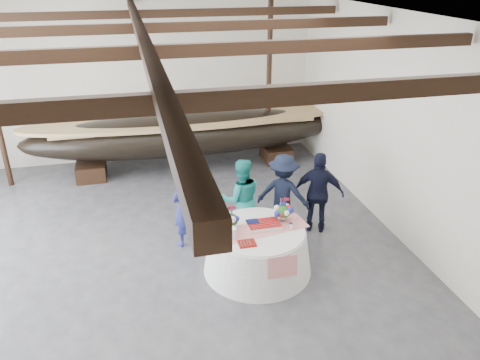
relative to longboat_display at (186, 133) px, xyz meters
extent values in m
cube|color=#3D3D42|center=(-1.17, -4.82, -1.04)|extent=(10.00, 12.00, 0.01)
cube|color=silver|center=(-1.17, 1.18, 1.21)|extent=(10.00, 0.02, 4.50)
cube|color=silver|center=(3.83, -4.82, 1.21)|extent=(0.02, 12.00, 4.50)
cube|color=white|center=(-1.17, -4.82, 3.46)|extent=(10.00, 12.00, 0.01)
cube|color=black|center=(-1.17, -8.32, 3.21)|extent=(9.80, 0.12, 0.18)
cube|color=black|center=(-1.17, -5.82, 3.21)|extent=(9.80, 0.12, 0.18)
cube|color=black|center=(-1.17, -3.32, 3.21)|extent=(9.80, 0.12, 0.18)
cube|color=black|center=(-1.17, -0.82, 3.21)|extent=(9.80, 0.12, 0.18)
cube|color=black|center=(-1.17, -4.82, 3.34)|extent=(0.15, 11.76, 0.15)
cylinder|color=black|center=(2.33, 0.00, 1.21)|extent=(0.14, 0.14, 4.50)
cube|color=black|center=(-2.62, 0.00, -0.83)|extent=(0.76, 0.98, 0.44)
cube|color=black|center=(2.62, 0.00, -0.83)|extent=(0.76, 0.98, 0.44)
ellipsoid|color=black|center=(0.00, 0.00, -0.01)|extent=(8.72, 1.74, 1.20)
cube|color=#9E7A4C|center=(0.00, 0.00, 0.32)|extent=(6.97, 1.14, 0.07)
cone|color=silver|center=(0.63, -5.10, -0.62)|extent=(2.03, 2.03, 0.84)
cylinder|color=silver|center=(0.63, -5.10, -0.19)|extent=(1.72, 1.72, 0.04)
cube|color=red|center=(0.63, -5.10, -0.17)|extent=(1.94, 0.84, 0.01)
cube|color=white|center=(0.76, -5.02, -0.14)|extent=(0.60, 0.40, 0.07)
cylinder|color=white|center=(0.10, -5.25, -0.07)|extent=(0.18, 0.18, 0.20)
cylinder|color=white|center=(0.09, -4.78, -0.08)|extent=(0.18, 0.18, 0.20)
cube|color=#680B09|center=(0.31, -5.52, -0.16)|extent=(0.30, 0.24, 0.03)
cone|color=silver|center=(1.22, -5.22, -0.11)|extent=(0.09, 0.09, 0.12)
imported|color=navy|center=(-0.57, -3.87, -0.19)|extent=(0.74, 0.70, 1.70)
imported|color=teal|center=(0.61, -3.85, -0.16)|extent=(0.90, 0.72, 1.76)
imported|color=black|center=(1.54, -3.81, -0.17)|extent=(1.30, 1.12, 1.75)
imported|color=black|center=(2.26, -4.01, -0.14)|extent=(1.14, 0.85, 1.80)
camera|label=1|loc=(-1.42, -12.18, 4.28)|focal=35.00mm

